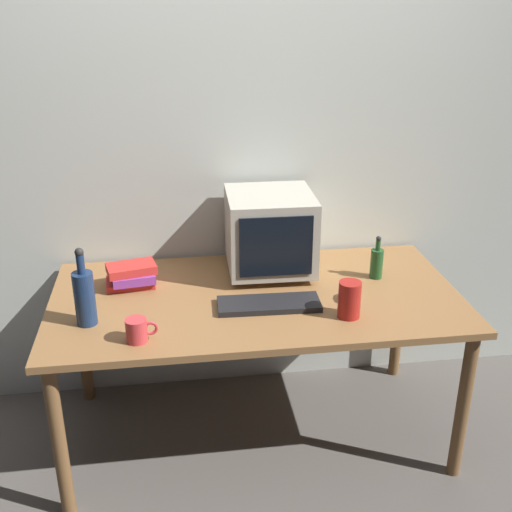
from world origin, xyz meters
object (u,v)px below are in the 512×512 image
at_px(crt_monitor, 270,232).
at_px(mug, 137,330).
at_px(computer_mouse, 346,296).
at_px(bottle_tall, 84,296).
at_px(bottle_short, 377,262).
at_px(metal_canister, 349,299).
at_px(keyboard, 269,304).
at_px(book_stack, 132,276).

bearing_deg(crt_monitor, mug, -136.98).
xyz_separation_m(computer_mouse, bottle_tall, (-1.05, -0.06, 0.10)).
xyz_separation_m(crt_monitor, bottle_tall, (-0.78, -0.38, -0.07)).
bearing_deg(bottle_short, metal_canister, -123.30).
relative_size(bottle_short, metal_canister, 1.33).
bearing_deg(metal_canister, crt_monitor, 117.50).
bearing_deg(bottle_short, bottle_tall, -168.69).
xyz_separation_m(keyboard, bottle_tall, (-0.72, -0.04, 0.11)).
height_order(keyboard, metal_canister, metal_canister).
height_order(crt_monitor, mug, crt_monitor).
bearing_deg(book_stack, keyboard, -25.67).
distance_m(crt_monitor, metal_canister, 0.54).
height_order(bottle_tall, metal_canister, bottle_tall).
bearing_deg(bottle_short, crt_monitor, 164.02).
bearing_deg(crt_monitor, keyboard, -99.54).
bearing_deg(metal_canister, mug, -174.87).
bearing_deg(computer_mouse, crt_monitor, 144.09).
relative_size(keyboard, mug, 3.50).
bearing_deg(keyboard, computer_mouse, 5.21).
xyz_separation_m(keyboard, book_stack, (-0.56, 0.27, 0.04)).
distance_m(computer_mouse, metal_canister, 0.16).
distance_m(computer_mouse, bottle_short, 0.28).
relative_size(computer_mouse, mug, 0.83).
xyz_separation_m(computer_mouse, book_stack, (-0.89, 0.25, 0.03)).
height_order(computer_mouse, bottle_tall, bottle_tall).
height_order(crt_monitor, bottle_short, crt_monitor).
bearing_deg(metal_canister, computer_mouse, 78.67).
bearing_deg(computer_mouse, bottle_tall, -162.75).
distance_m(mug, metal_canister, 0.83).
distance_m(book_stack, mug, 0.47).
relative_size(crt_monitor, book_stack, 1.70).
xyz_separation_m(book_stack, metal_canister, (0.86, -0.39, 0.02)).
height_order(computer_mouse, metal_canister, metal_canister).
relative_size(bottle_tall, mug, 2.65).
xyz_separation_m(keyboard, computer_mouse, (0.33, 0.02, 0.01)).
relative_size(crt_monitor, bottle_short, 1.97).
relative_size(computer_mouse, bottle_short, 0.50).
bearing_deg(bottle_tall, keyboard, 2.94).
height_order(keyboard, book_stack, book_stack).
bearing_deg(mug, metal_canister, 5.13).
distance_m(keyboard, bottle_tall, 0.73).
bearing_deg(metal_canister, bottle_short, 56.70).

